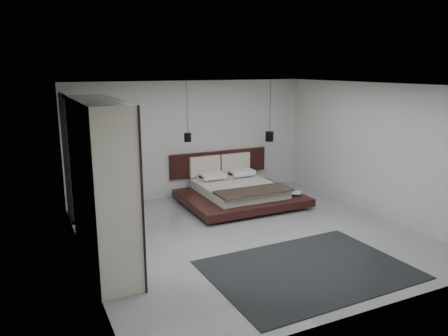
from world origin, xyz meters
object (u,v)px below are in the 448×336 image
pendant_right (269,136)px  wardrobe (101,183)px  lattice_screen (67,158)px  pendant_left (188,137)px  rug (308,270)px  bed (238,191)px

pendant_right → wardrobe: size_ratio=0.55×
lattice_screen → pendant_left: pendant_left is taller
pendant_left → rug: 4.33m
pendant_left → rug: pendant_left is taller
lattice_screen → pendant_left: (2.60, -0.14, 0.27)m
lattice_screen → pendant_left: bearing=-3.0°
bed → pendant_left: (-1.08, 0.40, 1.29)m
pendant_left → lattice_screen: bearing=177.0°
bed → lattice_screen: bearing=171.7°
pendant_left → pendant_right: bearing=0.0°
pendant_left → wardrobe: bearing=-135.9°
pendant_right → rug: bearing=-112.9°
lattice_screen → pendant_left: size_ratio=1.95×
pendant_left → pendant_right: 2.16m
lattice_screen → rug: (3.05, -4.15, -1.29)m
pendant_right → rug: 4.59m
rug → pendant_right: bearing=67.1°
pendant_right → rug: (-1.70, -4.01, -1.44)m
pendant_left → rug: (0.46, -4.01, -1.57)m
pendant_left → wardrobe: size_ratio=0.50×
pendant_left → wardrobe: 3.28m
wardrobe → lattice_screen: bearing=96.0°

